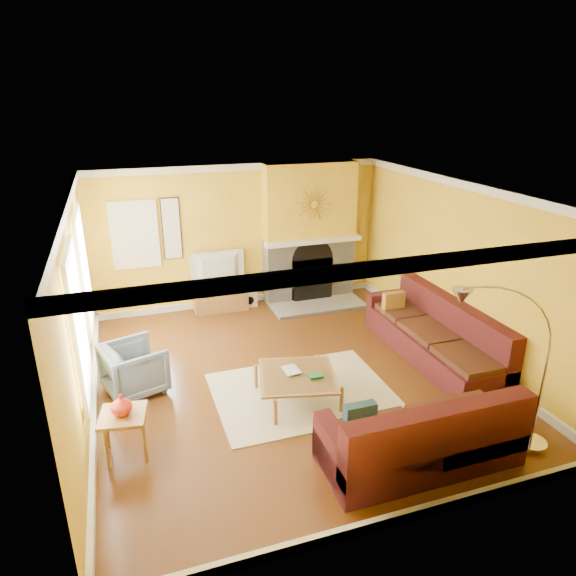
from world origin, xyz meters
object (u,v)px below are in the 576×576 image
object	(u,v)px
media_console	(220,296)
coffee_table	(297,387)
side_table	(125,435)
armchair	(134,368)
arc_lamp	(504,375)
sectional_sofa	(389,358)

from	to	relation	value
media_console	coffee_table	bearing A→B (deg)	-84.27
coffee_table	media_console	world-z (taller)	media_console
coffee_table	side_table	bearing A→B (deg)	-168.90
media_console	side_table	xyz separation A→B (m)	(-1.88, -3.86, 0.00)
armchair	side_table	world-z (taller)	armchair
coffee_table	media_console	size ratio (longest dim) A/B	1.00
armchair	arc_lamp	bearing A→B (deg)	-143.22
sectional_sofa	media_console	world-z (taller)	sectional_sofa
armchair	arc_lamp	xyz separation A→B (m)	(3.76, -2.72, 0.71)
coffee_table	arc_lamp	xyz separation A→B (m)	(1.72, -1.78, 0.86)
armchair	side_table	bearing A→B (deg)	155.19
coffee_table	side_table	distance (m)	2.27
media_console	armchair	bearing A→B (deg)	-124.42
sectional_sofa	media_console	size ratio (longest dim) A/B	3.95
coffee_table	armchair	distance (m)	2.26
media_console	side_table	bearing A→B (deg)	-116.02
sectional_sofa	arc_lamp	size ratio (longest dim) A/B	1.86
coffee_table	side_table	world-z (taller)	side_table
sectional_sofa	media_console	distance (m)	3.87
armchair	arc_lamp	world-z (taller)	arc_lamp
sectional_sofa	armchair	bearing A→B (deg)	163.38
media_console	side_table	size ratio (longest dim) A/B	1.82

